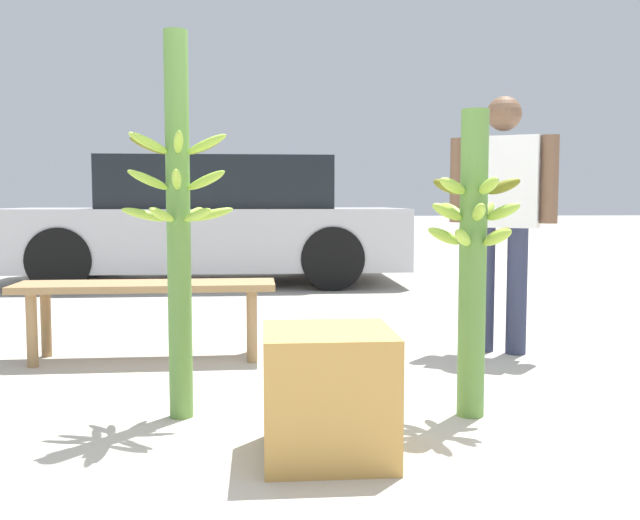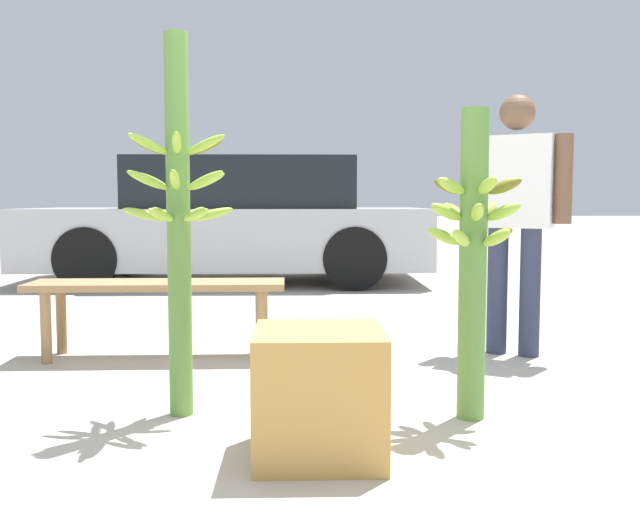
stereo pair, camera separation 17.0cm
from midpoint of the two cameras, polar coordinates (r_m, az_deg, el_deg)
The scene contains 7 objects.
ground_plane at distance 2.72m, azimuth 1.16°, elevation -15.07°, with size 80.00×80.00×0.00m, color #B2AA9E.
banana_stalk_left at distance 3.05m, azimuth -12.83°, elevation 3.40°, with size 0.47×0.46×1.62m.
banana_stalk_center at distance 3.06m, azimuth 10.59°, elevation 0.56°, with size 0.40×0.40×1.30m.
vendor_person at distance 4.40m, azimuth 13.31°, elevation 4.47°, with size 0.61×0.40×1.54m.
market_bench at distance 4.26m, azimuth -14.84°, elevation -2.66°, with size 1.48×0.39×0.45m.
parked_car at distance 8.15m, azimuth -9.47°, elevation 2.96°, with size 4.42×1.87×1.39m.
produce_crate at distance 2.61m, azimuth -1.25°, elevation -10.61°, with size 0.46×0.46×0.46m.
Camera 1 is at (-0.35, -2.54, 0.92)m, focal length 40.00 mm.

